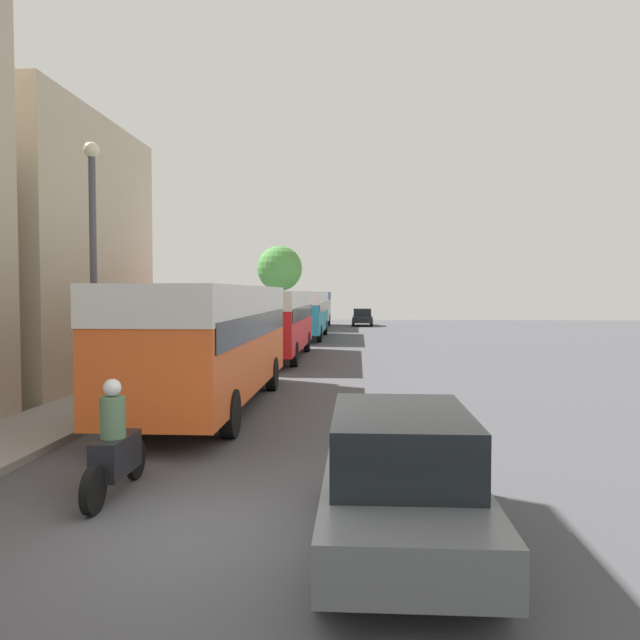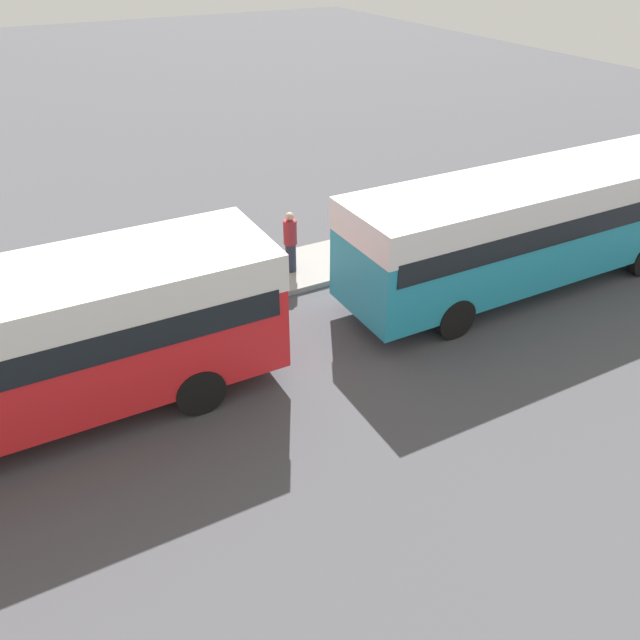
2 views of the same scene
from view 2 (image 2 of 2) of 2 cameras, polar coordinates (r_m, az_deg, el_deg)
The scene contains 2 objects.
bus_third_in_line at distance 16.71m, azimuth 19.05°, elevation 9.01°, with size 2.53×10.44×2.98m.
pedestrian_near_curb at distance 16.62m, azimuth -2.73°, elevation 7.18°, with size 0.36×0.36×1.69m.
Camera 2 is at (8.58, 21.06, 8.15)m, focal length 35.00 mm.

